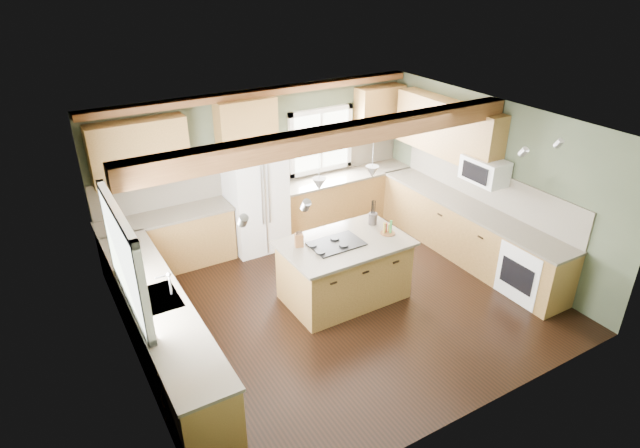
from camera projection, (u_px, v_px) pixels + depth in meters
floor at (339, 302)px, 7.73m from camera, size 5.60×5.60×0.00m
ceiling at (342, 128)px, 6.56m from camera, size 5.60×5.60×0.00m
wall_back at (261, 165)px, 9.07m from camera, size 5.60×0.00×5.60m
wall_left at (126, 280)px, 5.88m from camera, size 0.00×5.00×5.00m
wall_right at (490, 182)px, 8.41m from camera, size 0.00×5.00×5.00m
ceiling_beam at (338, 136)px, 6.68m from camera, size 5.55×0.26×0.26m
soffit_trim at (260, 93)px, 8.43m from camera, size 5.55×0.20×0.10m
backsplash_back at (262, 170)px, 9.10m from camera, size 5.58×0.03×0.58m
backsplash_right at (486, 186)px, 8.48m from camera, size 0.03×3.70×0.58m
base_cab_back_left at (169, 242)px, 8.42m from camera, size 2.02×0.60×0.88m
counter_back_left at (165, 216)px, 8.21m from camera, size 2.06×0.64×0.04m
base_cab_back_right at (344, 199)px, 9.90m from camera, size 2.62×0.60×0.88m
counter_back_right at (344, 176)px, 9.69m from camera, size 2.66×0.64×0.04m
base_cab_left at (162, 331)px, 6.44m from camera, size 0.60×3.70×0.88m
counter_left at (157, 300)px, 6.24m from camera, size 0.64×3.74×0.04m
base_cab_right at (467, 233)px, 8.70m from camera, size 0.60×3.70×0.88m
counter_right at (471, 207)px, 8.49m from camera, size 0.64×3.74×0.04m
upper_cab_back_left at (139, 151)px, 7.74m from camera, size 1.40×0.35×0.90m
upper_cab_over_fridge at (246, 121)px, 8.41m from camera, size 0.96×0.35×0.70m
upper_cab_right at (447, 129)px, 8.73m from camera, size 0.35×2.20×0.90m
upper_cab_back_corner at (379, 111)px, 9.68m from camera, size 0.90×0.35×0.90m
window_left at (123, 258)px, 5.81m from camera, size 0.04×1.60×1.05m
window_back at (320, 140)px, 9.46m from camera, size 1.10×0.04×1.00m
sink at (157, 299)px, 6.23m from camera, size 0.50×0.65×0.03m
faucet at (170, 285)px, 6.25m from camera, size 0.02×0.02×0.28m
dishwasher at (198, 401)px, 5.45m from camera, size 0.60×0.60×0.84m
oven at (531, 270)px, 7.70m from camera, size 0.60×0.72×0.84m
microwave at (485, 170)px, 8.16m from camera, size 0.40×0.70×0.38m
pendant_left at (319, 184)px, 6.81m from camera, size 0.18×0.18×0.16m
pendant_right at (372, 172)px, 7.20m from camera, size 0.18×0.18×0.16m
refrigerator at (256, 198)px, 8.82m from camera, size 0.90×0.74×1.80m
island at (344, 271)px, 7.66m from camera, size 1.68×1.04×0.88m
island_top at (345, 243)px, 7.45m from camera, size 1.80×1.15×0.04m
cooktop at (336, 244)px, 7.37m from camera, size 0.73×0.49×0.02m
knife_block at (299, 240)px, 7.28m from camera, size 0.14×0.12×0.19m
utensil_crock at (373, 219)px, 7.90m from camera, size 0.13×0.13×0.17m
bottle_tray at (388, 227)px, 7.62m from camera, size 0.24×0.24×0.20m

